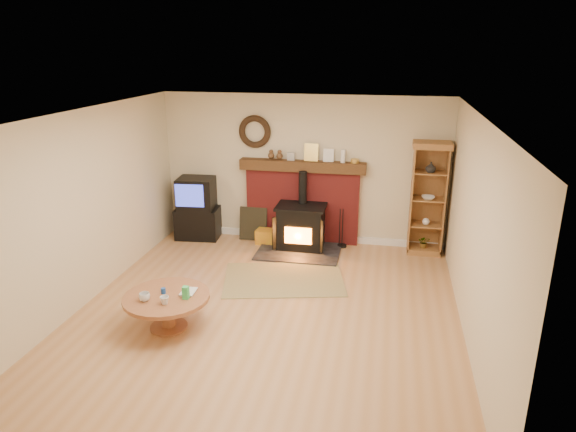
% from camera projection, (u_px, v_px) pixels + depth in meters
% --- Properties ---
extents(ground, '(5.50, 5.50, 0.00)m').
position_uv_depth(ground, '(268.00, 311.00, 6.85)').
color(ground, '#B07A49').
rests_on(ground, ground).
extents(room_shell, '(5.02, 5.52, 2.61)m').
position_uv_depth(room_shell, '(266.00, 185.00, 6.40)').
color(room_shell, beige).
rests_on(room_shell, ground).
extents(chimney_breast, '(2.20, 0.22, 1.78)m').
position_uv_depth(chimney_breast, '(302.00, 198.00, 9.08)').
color(chimney_breast, maroon).
rests_on(chimney_breast, ground).
extents(wood_stove, '(1.40, 1.00, 1.34)m').
position_uv_depth(wood_stove, '(301.00, 228.00, 8.84)').
color(wood_stove, black).
rests_on(wood_stove, ground).
extents(area_rug, '(2.02, 1.61, 0.01)m').
position_uv_depth(area_rug, '(284.00, 279.00, 7.78)').
color(area_rug, brown).
rests_on(area_rug, ground).
extents(tv_unit, '(0.81, 0.61, 1.13)m').
position_uv_depth(tv_unit, '(197.00, 209.00, 9.33)').
color(tv_unit, black).
rests_on(tv_unit, ground).
extents(curio_cabinet, '(0.61, 0.44, 1.91)m').
position_uv_depth(curio_cabinet, '(428.00, 198.00, 8.52)').
color(curio_cabinet, brown).
rests_on(curio_cabinet, ground).
extents(firelog_box, '(0.44, 0.30, 0.26)m').
position_uv_depth(firelog_box, '(268.00, 237.00, 9.15)').
color(firelog_box, yellow).
rests_on(firelog_box, ground).
extents(leaning_painting, '(0.50, 0.13, 0.60)m').
position_uv_depth(leaning_painting, '(253.00, 224.00, 9.29)').
color(leaning_painting, black).
rests_on(leaning_painting, ground).
extents(fire_tools, '(0.16, 0.16, 0.70)m').
position_uv_depth(fire_tools, '(342.00, 241.00, 9.00)').
color(fire_tools, black).
rests_on(fire_tools, ground).
extents(coffee_table, '(1.06, 1.06, 0.61)m').
position_uv_depth(coffee_table, '(167.00, 302.00, 6.33)').
color(coffee_table, brown).
rests_on(coffee_table, ground).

